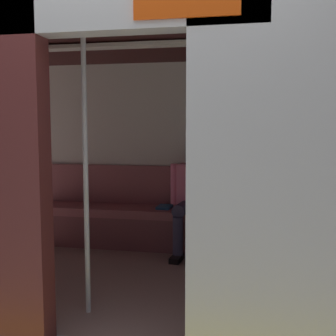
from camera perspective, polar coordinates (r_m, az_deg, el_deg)
The scene contains 7 objects.
train_car at distance 3.52m, azimuth -2.25°, elevation 7.17°, with size 6.40×2.63×2.19m.
bench_seat at distance 4.58m, azimuth 1.27°, elevation -7.00°, with size 3.24×0.44×0.45m.
person_seated at distance 4.44m, azimuth 3.59°, elevation -3.14°, with size 0.55×0.70×1.17m.
handbag at distance 4.53m, azimuth 9.70°, elevation -4.79°, with size 0.26×0.15×0.17m.
book at distance 4.65m, azimuth -0.48°, elevation -5.34°, with size 0.15×0.22×0.03m, color #26598C.
grab_pole_door at distance 2.99m, azimuth -11.17°, elevation -0.65°, with size 0.04×0.04×2.05m, color silver.
grab_pole_far at distance 2.84m, azimuth 3.05°, elevation -0.88°, with size 0.04×0.04×2.05m, color silver.
Camera 1 is at (-0.77, 2.28, 1.35)m, focal length 44.62 mm.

